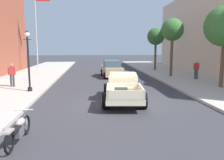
% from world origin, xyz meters
% --- Properties ---
extents(ground_plane, '(140.00, 140.00, 0.00)m').
position_xyz_m(ground_plane, '(0.00, 0.00, 0.00)').
color(ground_plane, '#333338').
extents(hotrod_truck_cream, '(2.46, 5.04, 1.58)m').
position_xyz_m(hotrod_truck_cream, '(0.31, 0.51, 0.75)').
color(hotrod_truck_cream, beige).
rests_on(hotrod_truck_cream, ground).
extents(motorcycle_parked, '(0.62, 2.12, 0.93)m').
position_xyz_m(motorcycle_parked, '(-3.68, -4.72, 0.44)').
color(motorcycle_parked, black).
rests_on(motorcycle_parked, ground).
extents(car_background_tan, '(2.07, 4.40, 1.65)m').
position_xyz_m(car_background_tan, '(0.59, 10.79, 0.77)').
color(car_background_tan, tan).
rests_on(car_background_tan, ground).
extents(pedestrian_sidewalk_left, '(0.53, 0.22, 1.65)m').
position_xyz_m(pedestrian_sidewalk_left, '(-7.09, 4.97, 1.09)').
color(pedestrian_sidewalk_left, '#333338').
rests_on(pedestrian_sidewalk_left, sidewalk_left).
extents(pedestrian_sidewalk_right, '(0.53, 0.22, 1.65)m').
position_xyz_m(pedestrian_sidewalk_right, '(7.82, 7.50, 1.09)').
color(pedestrian_sidewalk_right, '#333338').
rests_on(pedestrian_sidewalk_right, sidewalk_right).
extents(street_lamp_near, '(0.50, 0.32, 3.85)m').
position_xyz_m(street_lamp_near, '(-5.38, 3.10, 2.39)').
color(street_lamp_near, black).
rests_on(street_lamp_near, sidewalk_left).
extents(flagpole, '(1.74, 0.16, 9.16)m').
position_xyz_m(flagpole, '(-7.37, 15.12, 5.77)').
color(flagpole, '#B2B2B7').
rests_on(flagpole, sidewalk_left).
extents(street_tree_second, '(2.13, 2.13, 5.51)m').
position_xyz_m(street_tree_second, '(6.29, 9.67, 4.53)').
color(street_tree_second, brown).
rests_on(street_tree_second, sidewalk_right).
extents(street_tree_third, '(2.10, 2.10, 5.13)m').
position_xyz_m(street_tree_third, '(6.48, 15.92, 4.18)').
color(street_tree_third, brown).
rests_on(street_tree_third, sidewalk_right).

